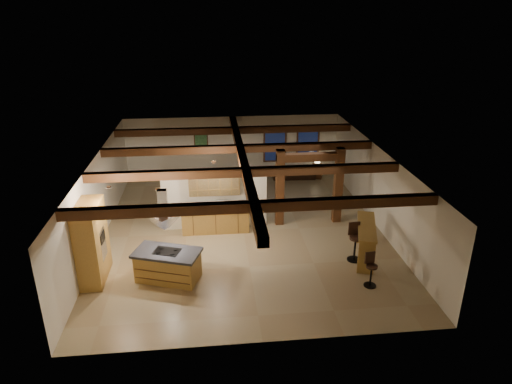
{
  "coord_description": "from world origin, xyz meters",
  "views": [
    {
      "loc": [
        -1.1,
        -14.89,
        7.64
      ],
      "look_at": [
        0.52,
        0.5,
        1.32
      ],
      "focal_mm": 32.0,
      "sensor_mm": 36.0,
      "label": 1
    }
  ],
  "objects_px": {
    "kitchen_island": "(168,265)",
    "sofa": "(294,172)",
    "dining_table": "(230,199)",
    "bar_counter": "(366,236)"
  },
  "relations": [
    {
      "from": "kitchen_island",
      "to": "sofa",
      "type": "xyz_separation_m",
      "value": [
        5.33,
        8.25,
        -0.19
      ]
    },
    {
      "from": "kitchen_island",
      "to": "sofa",
      "type": "relative_size",
      "value": 1.07
    },
    {
      "from": "dining_table",
      "to": "sofa",
      "type": "relative_size",
      "value": 0.89
    },
    {
      "from": "sofa",
      "to": "bar_counter",
      "type": "height_order",
      "value": "bar_counter"
    },
    {
      "from": "kitchen_island",
      "to": "bar_counter",
      "type": "distance_m",
      "value": 6.32
    },
    {
      "from": "kitchen_island",
      "to": "sofa",
      "type": "height_order",
      "value": "kitchen_island"
    },
    {
      "from": "sofa",
      "to": "dining_table",
      "type": "bearing_deg",
      "value": 44.69
    },
    {
      "from": "kitchen_island",
      "to": "dining_table",
      "type": "distance_m",
      "value": 5.68
    },
    {
      "from": "kitchen_island",
      "to": "dining_table",
      "type": "bearing_deg",
      "value": 68.21
    },
    {
      "from": "kitchen_island",
      "to": "bar_counter",
      "type": "height_order",
      "value": "bar_counter"
    }
  ]
}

